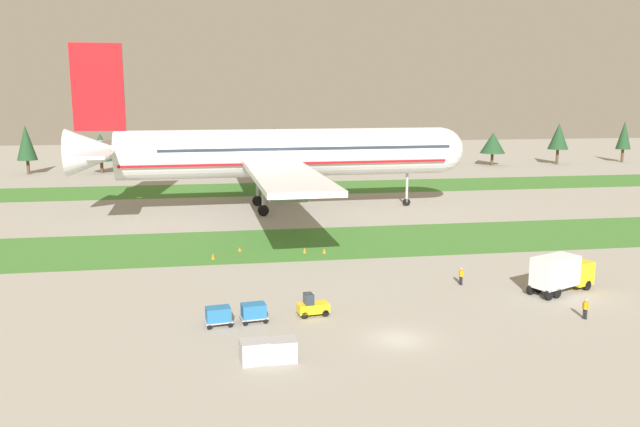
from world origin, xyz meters
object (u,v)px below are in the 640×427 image
at_px(ground_crew_marshaller, 585,308).
at_px(taxiway_marker_2, 213,256).
at_px(baggage_tug, 312,306).
at_px(taxiway_marker_1, 240,249).
at_px(cargo_dolly_lead, 254,311).
at_px(uld_container_0, 255,351).
at_px(taxiway_marker_3, 324,251).
at_px(catering_truck, 561,272).
at_px(ground_crew_loader, 461,276).
at_px(taxiway_marker_0, 305,250).
at_px(uld_container_1, 282,350).
at_px(airliner, 276,153).
at_px(cargo_dolly_second, 218,315).

relative_size(ground_crew_marshaller, taxiway_marker_2, 2.64).
distance_m(baggage_tug, ground_crew_marshaller, 22.73).
xyz_separation_m(baggage_tug, taxiway_marker_1, (-5.12, 23.78, -0.58)).
xyz_separation_m(cargo_dolly_lead, taxiway_marker_1, (-0.14, 24.50, -0.69)).
height_order(cargo_dolly_lead, taxiway_marker_2, cargo_dolly_lead).
distance_m(ground_crew_marshaller, taxiway_marker_1, 39.38).
bearing_deg(uld_container_0, cargo_dolly_lead, 86.91).
distance_m(cargo_dolly_lead, taxiway_marker_3, 23.90).
distance_m(baggage_tug, taxiway_marker_1, 24.33).
distance_m(cargo_dolly_lead, catering_truck, 29.30).
height_order(ground_crew_loader, uld_container_0, ground_crew_loader).
xyz_separation_m(uld_container_0, taxiway_marker_1, (0.30, 32.64, -0.56)).
distance_m(cargo_dolly_lead, taxiway_marker_0, 23.54).
distance_m(baggage_tug, cargo_dolly_lead, 5.03).
height_order(uld_container_0, taxiway_marker_2, uld_container_0).
bearing_deg(baggage_tug, taxiway_marker_1, -176.13).
relative_size(cargo_dolly_lead, uld_container_1, 1.20).
relative_size(uld_container_0, taxiway_marker_2, 3.03).
relative_size(airliner, taxiway_marker_2, 117.05).
distance_m(uld_container_1, taxiway_marker_1, 32.65).
distance_m(uld_container_0, taxiway_marker_1, 32.64).
xyz_separation_m(ground_crew_loader, taxiway_marker_3, (-11.07, 14.72, -0.66)).
bearing_deg(cargo_dolly_second, baggage_tug, 90.00).
bearing_deg(baggage_tug, airliner, 169.57).
relative_size(catering_truck, taxiway_marker_1, 15.69).
bearing_deg(ground_crew_loader, cargo_dolly_second, -94.85).
bearing_deg(cargo_dolly_lead, uld_container_1, 2.09).
height_order(cargo_dolly_second, taxiway_marker_3, cargo_dolly_second).
bearing_deg(ground_crew_marshaller, airliner, -5.10).
height_order(baggage_tug, taxiway_marker_3, baggage_tug).
bearing_deg(ground_crew_marshaller, baggage_tug, 53.07).
height_order(baggage_tug, uld_container_0, baggage_tug).
relative_size(airliner, taxiway_marker_1, 166.20).
distance_m(taxiway_marker_2, taxiway_marker_3, 12.91).
xyz_separation_m(airliner, taxiway_marker_1, (-7.01, -26.41, -8.98)).
distance_m(cargo_dolly_second, taxiway_marker_1, 25.08).
xyz_separation_m(cargo_dolly_second, taxiway_marker_3, (12.48, 22.29, -0.64)).
relative_size(taxiway_marker_1, taxiway_marker_3, 0.82).
distance_m(catering_truck, taxiway_marker_1, 36.08).
bearing_deg(ground_crew_loader, uld_container_0, -76.77).
height_order(catering_truck, uld_container_0, catering_truck).
relative_size(cargo_dolly_lead, taxiway_marker_3, 4.22).
height_order(airliner, cargo_dolly_second, airliner).
relative_size(airliner, catering_truck, 10.59).
distance_m(airliner, taxiway_marker_3, 30.50).
bearing_deg(taxiway_marker_3, taxiway_marker_0, 167.94).
distance_m(baggage_tug, cargo_dolly_second, 7.93).
bearing_deg(taxiway_marker_1, uld_container_0, -90.52).
distance_m(airliner, uld_container_0, 60.09).
distance_m(cargo_dolly_second, uld_container_0, 8.09).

